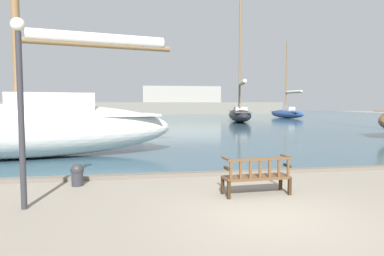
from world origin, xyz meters
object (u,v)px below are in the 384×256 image
park_bench (257,175)px  mooring_bollard (77,174)px  sailboat_far_port (29,122)px  lamp_post (20,94)px  sailboat_far_starboard (287,113)px  sailboat_outer_port (240,113)px

park_bench → mooring_bollard: (-4.38, 1.65, -0.14)m
park_bench → sailboat_far_port: size_ratio=0.10×
sailboat_far_port → lamp_post: bearing=-75.2°
mooring_bollard → lamp_post: lamp_post is taller
sailboat_far_starboard → mooring_bollard: (-22.75, -36.10, -0.55)m
sailboat_outer_port → lamp_post: size_ratio=3.48×
sailboat_far_port → sailboat_outer_port: bearing=56.0°
sailboat_outer_port → mooring_bollard: (-13.35, -28.21, -0.72)m
sailboat_far_port → sailboat_far_starboard: bearing=51.2°
park_bench → sailboat_outer_port: size_ratio=0.12×
park_bench → sailboat_far_starboard: size_ratio=0.15×
sailboat_outer_port → lamp_post: sailboat_outer_port is taller
sailboat_far_starboard → lamp_post: size_ratio=2.77×
sailboat_outer_port → park_bench: bearing=-106.7°
sailboat_far_starboard → park_bench: bearing=-116.0°
park_bench → mooring_bollard: park_bench is taller
sailboat_far_starboard → lamp_post: sailboat_far_starboard is taller
sailboat_far_starboard → sailboat_outer_port: bearing=-140.0°
sailboat_far_starboard → sailboat_far_port: bearing=-128.8°
mooring_bollard → sailboat_outer_port: bearing=64.7°
sailboat_outer_port → lamp_post: 33.28m
sailboat_outer_port → sailboat_far_starboard: 12.27m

